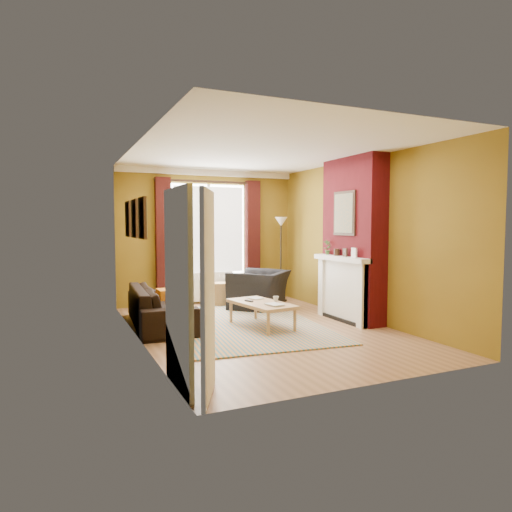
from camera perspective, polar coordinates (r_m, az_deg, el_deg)
name	(u,v)px	position (r m, az deg, el deg)	size (l,w,h in m)	color
ground	(262,329)	(7.34, 0.80, -9.12)	(5.50, 5.50, 0.00)	brown
room_walls	(290,241)	(7.69, 4.26, 1.90)	(3.82, 5.54, 2.83)	olive
striped_rug	(239,324)	(7.62, -2.18, -8.55)	(2.88, 3.76, 0.02)	teal
sofa	(161,306)	(7.67, -11.82, -6.17)	(2.21, 0.86, 0.64)	black
armchair	(259,290)	(9.05, 0.43, -4.23)	(1.14, 1.00, 0.74)	black
coffee_table	(261,305)	(7.37, 0.69, -6.14)	(0.80, 1.32, 0.41)	tan
wicker_stool	(219,294)	(9.41, -4.65, -4.76)	(0.47, 0.47, 0.47)	olive
floor_lamp	(281,235)	(9.82, 3.15, 2.65)	(0.32, 0.32, 1.82)	black
book_a	(269,305)	(7.02, 1.69, -6.18)	(0.21, 0.28, 0.03)	#999999
book_b	(250,299)	(7.64, -0.73, -5.36)	(0.20, 0.27, 0.02)	#999999
mug	(276,299)	(7.42, 2.50, -5.39)	(0.09, 0.09, 0.09)	#999999
tv_remote	(249,301)	(7.42, -0.89, -5.63)	(0.10, 0.18, 0.02)	#27272A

